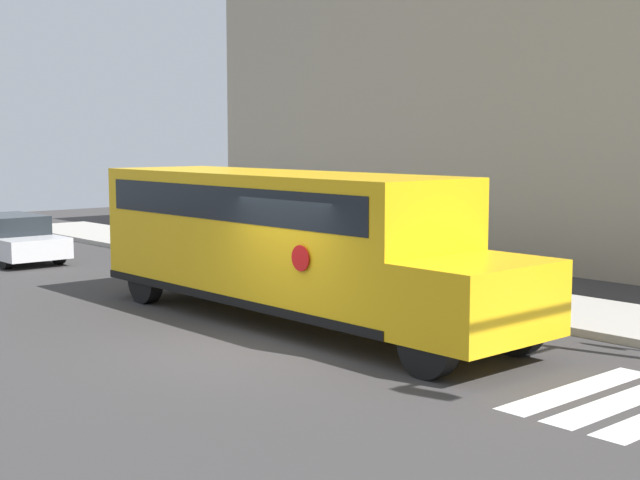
{
  "coord_description": "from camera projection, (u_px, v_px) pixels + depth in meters",
  "views": [
    {
      "loc": [
        11.77,
        -8.82,
        3.54
      ],
      "look_at": [
        -1.04,
        2.47,
        1.59
      ],
      "focal_mm": 50.0,
      "sensor_mm": 36.0,
      "label": 1
    }
  ],
  "objects": [
    {
      "name": "ground_plane",
      "position": [
        251.0,
        350.0,
        14.97
      ],
      "size": [
        60.0,
        60.0,
        0.0
      ],
      "primitive_type": "plane",
      "color": "#3A3838"
    },
    {
      "name": "sidewalk_strip",
      "position": [
        491.0,
        300.0,
        19.23
      ],
      "size": [
        44.0,
        3.0,
        0.15
      ],
      "color": "#B2ADA3",
      "rests_on": "ground"
    },
    {
      "name": "school_bus",
      "position": [
        285.0,
        236.0,
        17.2
      ],
      "size": [
        10.22,
        2.57,
        2.88
      ],
      "color": "yellow",
      "rests_on": "ground"
    },
    {
      "name": "parked_car",
      "position": [
        11.0,
        238.0,
        25.73
      ],
      "size": [
        4.17,
        1.76,
        1.34
      ],
      "color": "silver",
      "rests_on": "ground"
    }
  ]
}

